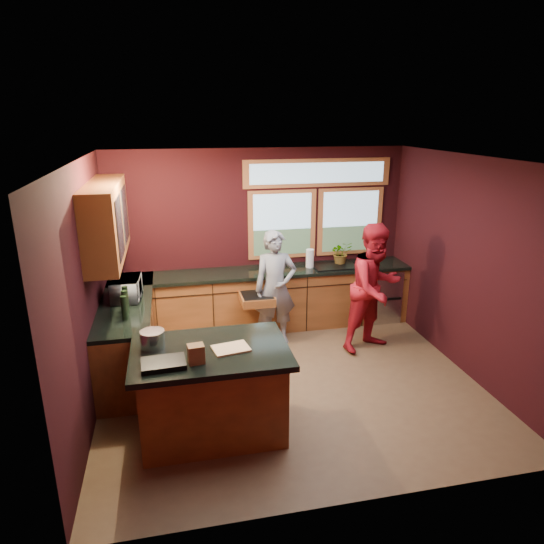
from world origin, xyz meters
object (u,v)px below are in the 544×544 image
object	(u,v)px
person_red	(375,288)
cutting_board	(231,348)
person_grey	(275,288)
stock_pot	(153,339)
island	(212,390)

from	to	relation	value
person_red	cutting_board	size ratio (longest dim) A/B	5.13
person_grey	cutting_board	world-z (taller)	person_grey
person_red	stock_pot	xyz separation A→B (m)	(-2.93, -1.30, 0.14)
person_red	cutting_board	world-z (taller)	person_red
person_red	person_grey	bearing A→B (deg)	139.50
island	stock_pot	size ratio (longest dim) A/B	6.46
stock_pot	person_grey	bearing A→B (deg)	47.16
person_grey	person_red	xyz separation A→B (m)	(1.30, -0.46, 0.07)
island	cutting_board	distance (m)	0.52
island	stock_pot	world-z (taller)	stock_pot
person_grey	cutting_board	xyz separation A→B (m)	(-0.88, -1.96, 0.13)
island	stock_pot	xyz separation A→B (m)	(-0.55, 0.15, 0.56)
island	person_grey	distance (m)	2.23
island	person_grey	xyz separation A→B (m)	(1.08, 1.91, 0.35)
cutting_board	person_red	bearing A→B (deg)	34.53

